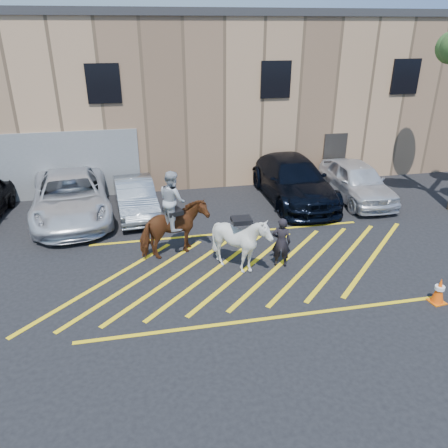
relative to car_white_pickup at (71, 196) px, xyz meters
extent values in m
plane|color=black|center=(5.51, -4.83, -0.82)|extent=(90.00, 90.00, 0.00)
imported|color=silver|center=(0.00, 0.00, 0.00)|extent=(3.40, 6.19, 1.64)
imported|color=gray|center=(2.37, -0.12, -0.15)|extent=(1.78, 4.17, 1.34)
imported|color=black|center=(8.80, 0.13, 0.03)|extent=(2.44, 5.90, 1.71)
imported|color=silver|center=(11.40, -0.39, -0.04)|extent=(1.92, 4.64, 1.57)
imported|color=black|center=(6.57, -5.13, -0.04)|extent=(0.66, 0.54, 1.55)
cube|color=tan|center=(5.51, 7.17, 2.68)|extent=(32.00, 10.00, 7.00)
cube|color=#2D2D30|center=(5.51, 7.17, 6.33)|extent=(32.20, 10.20, 0.30)
cube|color=black|center=(1.51, 2.13, 3.78)|extent=(1.30, 0.08, 1.50)
cube|color=black|center=(8.51, 2.13, 3.78)|extent=(1.30, 0.08, 1.50)
cube|color=black|center=(14.51, 2.13, 3.78)|extent=(1.30, 0.08, 1.50)
cube|color=#38332D|center=(11.51, 2.13, 0.28)|extent=(1.10, 0.08, 2.20)
cube|color=yellow|center=(1.31, -5.13, -0.82)|extent=(4.20, 4.20, 0.01)
cube|color=yellow|center=(2.36, -5.13, -0.82)|extent=(4.20, 4.20, 0.01)
cube|color=yellow|center=(3.41, -5.13, -0.82)|extent=(4.20, 4.20, 0.01)
cube|color=yellow|center=(4.46, -5.13, -0.82)|extent=(4.20, 4.20, 0.01)
cube|color=yellow|center=(5.51, -5.13, -0.82)|extent=(4.20, 4.20, 0.01)
cube|color=yellow|center=(6.56, -5.13, -0.82)|extent=(4.20, 4.20, 0.01)
cube|color=yellow|center=(7.61, -5.13, -0.82)|extent=(4.20, 4.20, 0.01)
cube|color=yellow|center=(8.66, -5.13, -0.82)|extent=(4.20, 4.20, 0.01)
cube|color=yellow|center=(9.71, -5.13, -0.82)|extent=(4.20, 4.20, 0.01)
cube|color=yellow|center=(5.51, -2.63, -0.82)|extent=(9.50, 0.12, 0.01)
cube|color=yellow|center=(5.51, -7.63, -0.82)|extent=(9.50, 0.12, 0.01)
imported|color=#602B16|center=(3.50, -3.86, 0.07)|extent=(2.31, 1.63, 1.78)
imported|color=#A6A9B1|center=(3.50, -3.86, 1.05)|extent=(0.95, 1.06, 1.81)
cube|color=black|center=(3.50, -3.86, 0.69)|extent=(0.63, 0.69, 0.14)
imported|color=silver|center=(5.33, -5.16, 0.08)|extent=(1.47, 1.66, 1.81)
cube|color=black|center=(5.33, -5.16, 0.79)|extent=(0.56, 0.46, 0.14)
cube|color=#E86009|center=(10.00, -7.83, -0.81)|extent=(0.42, 0.42, 0.03)
cone|color=#FC530A|center=(10.00, -7.83, -0.44)|extent=(0.32, 0.32, 0.70)
cylinder|color=white|center=(10.00, -7.83, -0.38)|extent=(0.25, 0.25, 0.10)
camera|label=1|loc=(2.59, -16.14, 5.82)|focal=35.00mm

